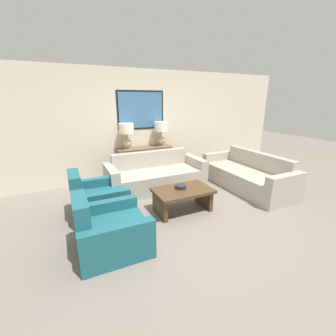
# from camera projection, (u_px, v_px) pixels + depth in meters

# --- Properties ---
(ground_plane) EXTENTS (20.00, 20.00, 0.00)m
(ground_plane) POSITION_uv_depth(u_px,v_px,m) (192.00, 219.00, 3.82)
(ground_plane) COLOR slate
(back_wall) EXTENTS (8.39, 0.12, 2.65)m
(back_wall) POSITION_uv_depth(u_px,v_px,m) (141.00, 125.00, 5.62)
(back_wall) COLOR beige
(back_wall) RESTS_ON ground_plane
(console_table) EXTENTS (1.34, 0.38, 0.81)m
(console_table) POSITION_uv_depth(u_px,v_px,m) (145.00, 163.00, 5.66)
(console_table) COLOR brown
(console_table) RESTS_ON ground_plane
(table_lamp_left) EXTENTS (0.35, 0.35, 0.61)m
(table_lamp_left) POSITION_uv_depth(u_px,v_px,m) (127.00, 133.00, 5.24)
(table_lamp_left) COLOR tan
(table_lamp_left) RESTS_ON console_table
(table_lamp_right) EXTENTS (0.35, 0.35, 0.61)m
(table_lamp_right) POSITION_uv_depth(u_px,v_px,m) (161.00, 131.00, 5.61)
(table_lamp_right) COLOR tan
(table_lamp_right) RESTS_ON console_table
(couch_by_back_wall) EXTENTS (2.19, 0.91, 0.79)m
(couch_by_back_wall) POSITION_uv_depth(u_px,v_px,m) (156.00, 176.00, 5.11)
(couch_by_back_wall) COLOR #ADA393
(couch_by_back_wall) RESTS_ON ground_plane
(couch_by_side) EXTENTS (0.91, 2.19, 0.79)m
(couch_by_side) POSITION_uv_depth(u_px,v_px,m) (247.00, 176.00, 5.12)
(couch_by_side) COLOR #ADA393
(couch_by_side) RESTS_ON ground_plane
(coffee_table) EXTENTS (1.03, 0.65, 0.42)m
(coffee_table) POSITION_uv_depth(u_px,v_px,m) (183.00, 195.00, 4.02)
(coffee_table) COLOR #4C331E
(coffee_table) RESTS_ON ground_plane
(decorative_bowl) EXTENTS (0.21, 0.21, 0.06)m
(decorative_bowl) POSITION_uv_depth(u_px,v_px,m) (181.00, 187.00, 4.02)
(decorative_bowl) COLOR #232328
(decorative_bowl) RESTS_ON coffee_table
(armchair_near_back_wall) EXTENTS (0.91, 0.88, 0.81)m
(armchair_near_back_wall) POSITION_uv_depth(u_px,v_px,m) (97.00, 200.00, 3.92)
(armchair_near_back_wall) COLOR #1E5B66
(armchair_near_back_wall) RESTS_ON ground_plane
(armchair_near_camera) EXTENTS (0.91, 0.88, 0.81)m
(armchair_near_camera) POSITION_uv_depth(u_px,v_px,m) (109.00, 231.00, 2.99)
(armchair_near_camera) COLOR #1E5B66
(armchair_near_camera) RESTS_ON ground_plane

